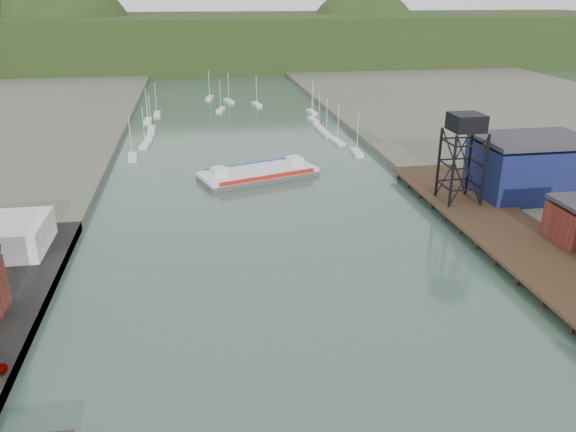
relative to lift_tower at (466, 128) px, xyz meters
name	(u,v)px	position (x,y,z in m)	size (l,w,h in m)	color
east_pier	(503,228)	(2.00, -13.00, -13.75)	(14.00, 70.00, 2.45)	black
lift_tower	(466,128)	(0.00, 0.00, 0.00)	(6.50, 6.50, 16.00)	black
blue_shed	(530,168)	(15.00, 2.00, -8.59)	(20.50, 14.50, 11.30)	#0D0F3D
marina_sailboats	(235,123)	(-34.92, 80.46, -15.30)	(57.71, 92.65, 0.90)	silver
distant_hills	(206,44)	(-38.98, 243.35, -5.27)	(500.00, 120.00, 80.00)	black
chain_ferry	(258,173)	(-34.00, 25.83, -14.61)	(26.97, 17.46, 3.61)	#474749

